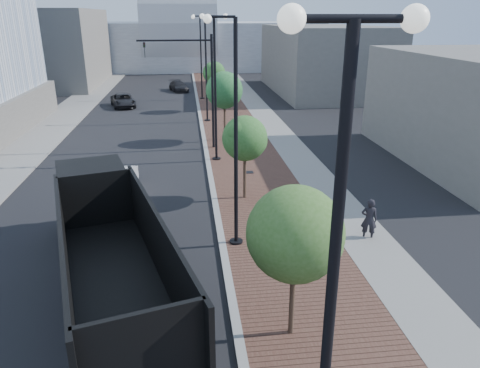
{
  "coord_description": "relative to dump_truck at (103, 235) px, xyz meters",
  "views": [
    {
      "loc": [
        -1.27,
        -7.11,
        9.15
      ],
      "look_at": [
        1.0,
        12.0,
        2.0
      ],
      "focal_mm": 33.96,
      "sensor_mm": 36.0,
      "label": 1
    }
  ],
  "objects": [
    {
      "name": "tree_0",
      "position": [
        6.17,
        -4.42,
        1.87
      ],
      "size": [
        2.78,
        2.78,
        4.83
      ],
      "color": "#382619",
      "rests_on": "ground"
    },
    {
      "name": "sidewalk",
      "position": [
        8.03,
        31.56,
        -1.5
      ],
      "size": [
        7.0,
        140.0,
        0.12
      ],
      "primitive_type": "cube",
      "color": "#4C2D23",
      "rests_on": "ground"
    },
    {
      "name": "tree_1",
      "position": [
        6.17,
        6.58,
        1.76
      ],
      "size": [
        2.37,
        2.32,
        4.49
      ],
      "color": "#382619",
      "rests_on": "ground"
    },
    {
      "name": "streetlight_2",
      "position": [
        5.13,
        13.56,
        3.26
      ],
      "size": [
        1.72,
        0.56,
        9.28
      ],
      "color": "black",
      "rests_on": "ground"
    },
    {
      "name": "dump_truck",
      "position": [
        0.0,
        0.0,
        0.0
      ],
      "size": [
        6.25,
        13.92,
        3.7
      ],
      "rotation": [
        0.0,
        0.0,
        0.27
      ],
      "color": "black",
      "rests_on": "ground"
    },
    {
      "name": "concrete_strip",
      "position": [
        10.73,
        31.56,
        -1.49
      ],
      "size": [
        2.4,
        140.0,
        0.13
      ],
      "primitive_type": "cube",
      "color": "slate",
      "rests_on": "ground"
    },
    {
      "name": "dark_car_mid",
      "position": [
        -3.43,
        33.99,
        -0.89
      ],
      "size": [
        3.34,
        5.21,
        1.34
      ],
      "primitive_type": "imported",
      "rotation": [
        0.0,
        0.0,
        0.25
      ],
      "color": "black",
      "rests_on": "ground"
    },
    {
      "name": "commercial_block_ne",
      "position": [
        20.53,
        41.56,
        2.44
      ],
      "size": [
        12.0,
        22.0,
        8.0
      ],
      "primitive_type": "cube",
      "color": "#615D57",
      "rests_on": "ground"
    },
    {
      "name": "utility_cover_2",
      "position": [
        6.93,
        10.56,
        -1.43
      ],
      "size": [
        0.5,
        0.5,
        0.02
      ],
      "primitive_type": "cube",
      "color": "black",
      "rests_on": "sidewalk"
    },
    {
      "name": "streetlight_3",
      "position": [
        5.01,
        25.56,
        2.78
      ],
      "size": [
        1.44,
        0.56,
        9.21
      ],
      "color": "black",
      "rests_on": "ground"
    },
    {
      "name": "streetlight_1",
      "position": [
        5.01,
        1.56,
        2.78
      ],
      "size": [
        1.44,
        0.56,
        9.21
      ],
      "color": "black",
      "rests_on": "ground"
    },
    {
      "name": "tree_2",
      "position": [
        6.17,
        18.58,
        2.36
      ],
      "size": [
        2.77,
        2.77,
        5.31
      ],
      "color": "#382619",
      "rests_on": "ground"
    },
    {
      "name": "west_sidewalk",
      "position": [
        -8.47,
        31.56,
        -1.5
      ],
      "size": [
        4.0,
        140.0,
        0.12
      ],
      "primitive_type": "cube",
      "color": "slate",
      "rests_on": "ground"
    },
    {
      "name": "pedestrian",
      "position": [
        10.86,
        1.39,
        -0.61
      ],
      "size": [
        0.8,
        0.66,
        1.89
      ],
      "primitive_type": "imported",
      "rotation": [
        0.0,
        0.0,
        2.79
      ],
      "color": "black",
      "rests_on": "ground"
    },
    {
      "name": "streetlight_4",
      "position": [
        5.13,
        37.56,
        3.26
      ],
      "size": [
        1.72,
        0.56,
        9.28
      ],
      "color": "black",
      "rests_on": "ground"
    },
    {
      "name": "traffic_mast",
      "position": [
        4.23,
        16.56,
        3.42
      ],
      "size": [
        5.09,
        0.2,
        8.0
      ],
      "color": "black",
      "rests_on": "ground"
    },
    {
      "name": "commercial_block_nw",
      "position": [
        -15.47,
        51.56,
        3.44
      ],
      "size": [
        14.0,
        20.0,
        10.0
      ],
      "primitive_type": "cube",
      "color": "slate",
      "rests_on": "ground"
    },
    {
      "name": "streetlight_0",
      "position": [
        5.13,
        -10.44,
        3.26
      ],
      "size": [
        1.72,
        0.56,
        9.28
      ],
      "color": "black",
      "rests_on": "ground"
    },
    {
      "name": "tree_3",
      "position": [
        6.17,
        30.58,
        2.24
      ],
      "size": [
        2.31,
        2.25,
        4.94
      ],
      "color": "#382619",
      "rests_on": "ground"
    },
    {
      "name": "utility_cover_1",
      "position": [
        6.93,
        -0.44,
        -1.43
      ],
      "size": [
        0.5,
        0.5,
        0.02
      ],
      "primitive_type": "cube",
      "color": "black",
      "rests_on": "sidewalk"
    },
    {
      "name": "curb",
      "position": [
        4.53,
        31.56,
        -1.49
      ],
      "size": [
        0.3,
        140.0,
        0.14
      ],
      "primitive_type": "cube",
      "color": "gray",
      "rests_on": "ground"
    },
    {
      "name": "white_sedan",
      "position": [
        -0.52,
        7.92,
        -0.86
      ],
      "size": [
        1.7,
        4.32,
        1.4
      ],
      "primitive_type": "imported",
      "rotation": [
        0.0,
        0.0,
        -0.05
      ],
      "color": "white",
      "rests_on": "ground"
    },
    {
      "name": "dark_car_far",
      "position": [
        2.37,
        44.06,
        -0.93
      ],
      "size": [
        2.87,
        4.67,
        1.26
      ],
      "primitive_type": "imported",
      "rotation": [
        0.0,
        0.0,
        0.27
      ],
      "color": "black",
      "rests_on": "ground"
    },
    {
      "name": "convention_center",
      "position": [
        2.53,
        76.56,
        4.45
      ],
      "size": [
        50.0,
        30.0,
        50.0
      ],
      "color": "#9B9EA4",
      "rests_on": "ground"
    }
  ]
}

